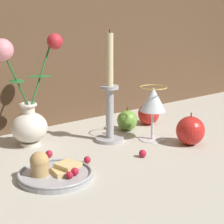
% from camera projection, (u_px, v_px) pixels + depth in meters
% --- Properties ---
extents(ground_plane, '(2.40, 2.40, 0.00)m').
position_uv_depth(ground_plane, '(116.00, 149.00, 1.03)').
color(ground_plane, '#B7B2A3').
rests_on(ground_plane, ground).
extents(vase, '(0.20, 0.10, 0.31)m').
position_uv_depth(vase, '(27.00, 109.00, 1.04)').
color(vase, silver).
rests_on(vase, ground_plane).
extents(plate_with_pastries, '(0.17, 0.17, 0.06)m').
position_uv_depth(plate_with_pastries, '(53.00, 172.00, 0.84)').
color(plate_with_pastries, '#A3A3A8').
rests_on(plate_with_pastries, ground_plane).
extents(wine_glass, '(0.08, 0.08, 0.16)m').
position_uv_depth(wine_glass, '(153.00, 101.00, 1.09)').
color(wine_glass, silver).
rests_on(wine_glass, ground_plane).
extents(candlestick, '(0.08, 0.08, 0.32)m').
position_uv_depth(candlestick, '(110.00, 105.00, 1.08)').
color(candlestick, '#A3A3A8').
rests_on(candlestick, ground_plane).
extents(apple_beside_vase, '(0.07, 0.07, 0.08)m').
position_uv_depth(apple_beside_vase, '(148.00, 114.00, 1.27)').
color(apple_beside_vase, red).
rests_on(apple_beside_vase, ground_plane).
extents(apple_near_glass, '(0.08, 0.08, 0.09)m').
position_uv_depth(apple_near_glass, '(190.00, 131.00, 1.06)').
color(apple_near_glass, red).
rests_on(apple_near_glass, ground_plane).
extents(apple_at_table_edge, '(0.07, 0.07, 0.08)m').
position_uv_depth(apple_at_table_edge, '(127.00, 120.00, 1.20)').
color(apple_at_table_edge, '#669938').
rests_on(apple_at_table_edge, ground_plane).
extents(berry_near_plate, '(0.02, 0.02, 0.02)m').
position_uv_depth(berry_near_plate, '(49.00, 154.00, 0.97)').
color(berry_near_plate, '#AD192D').
rests_on(berry_near_plate, ground_plane).
extents(berry_front_center, '(0.02, 0.02, 0.02)m').
position_uv_depth(berry_front_center, '(87.00, 160.00, 0.94)').
color(berry_front_center, '#AD192D').
rests_on(berry_front_center, ground_plane).
extents(berry_by_glass_stem, '(0.02, 0.02, 0.02)m').
position_uv_depth(berry_by_glass_stem, '(143.00, 154.00, 0.97)').
color(berry_by_glass_stem, '#AD192D').
rests_on(berry_by_glass_stem, ground_plane).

